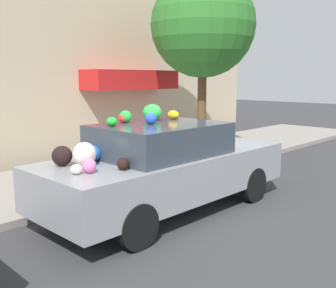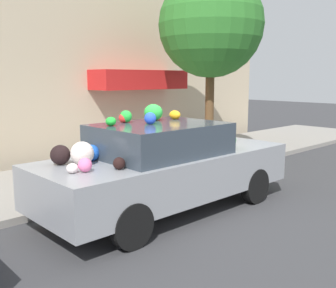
{
  "view_description": "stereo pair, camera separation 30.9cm",
  "coord_description": "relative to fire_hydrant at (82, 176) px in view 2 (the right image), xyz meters",
  "views": [
    {
      "loc": [
        -4.63,
        -4.44,
        2.23
      ],
      "look_at": [
        0.0,
        0.03,
        1.14
      ],
      "focal_mm": 42.0,
      "sensor_mm": 36.0,
      "label": 1
    },
    {
      "loc": [
        -4.41,
        -4.65,
        2.23
      ],
      "look_at": [
        0.0,
        0.03,
        1.14
      ],
      "focal_mm": 42.0,
      "sensor_mm": 36.0,
      "label": 2
    }
  ],
  "objects": [
    {
      "name": "ground_plane",
      "position": [
        0.81,
        -1.46,
        -0.47
      ],
      "size": [
        60.0,
        60.0,
        0.0
      ],
      "primitive_type": "plane",
      "color": "#38383A"
    },
    {
      "name": "sidewalk_curb",
      "position": [
        0.81,
        1.24,
        -0.41
      ],
      "size": [
        24.0,
        3.2,
        0.12
      ],
      "color": "gray",
      "rests_on": "ground"
    },
    {
      "name": "building_facade",
      "position": [
        0.94,
        3.46,
        2.38
      ],
      "size": [
        18.0,
        1.2,
        5.77
      ],
      "color": "#C6B293",
      "rests_on": "ground"
    },
    {
      "name": "street_tree",
      "position": [
        4.58,
        0.93,
        3.13
      ],
      "size": [
        2.78,
        2.78,
        4.88
      ],
      "color": "brown",
      "rests_on": "sidewalk_curb"
    },
    {
      "name": "fire_hydrant",
      "position": [
        0.0,
        0.0,
        0.0
      ],
      "size": [
        0.2,
        0.2,
        0.7
      ],
      "color": "#B2B2B7",
      "rests_on": "sidewalk_curb"
    },
    {
      "name": "art_car",
      "position": [
        0.76,
        -1.42,
        0.32
      ],
      "size": [
        4.54,
        1.77,
        1.78
      ],
      "rotation": [
        0.0,
        0.0,
        0.0
      ],
      "color": "gray",
      "rests_on": "ground"
    }
  ]
}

